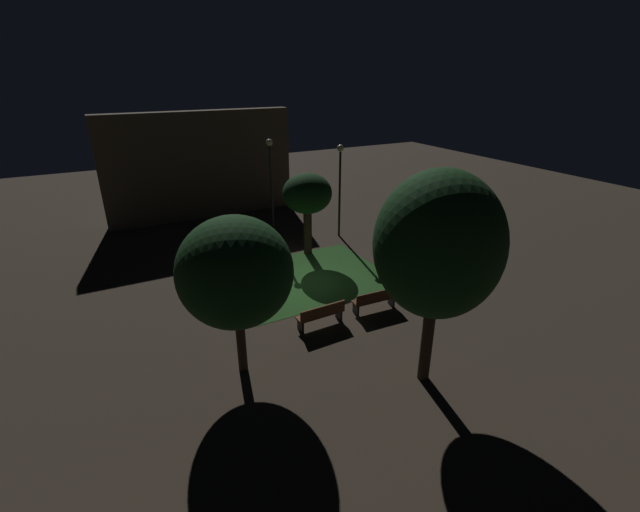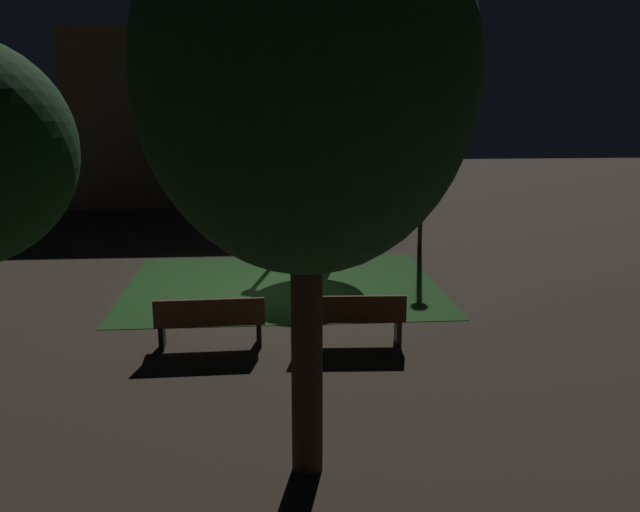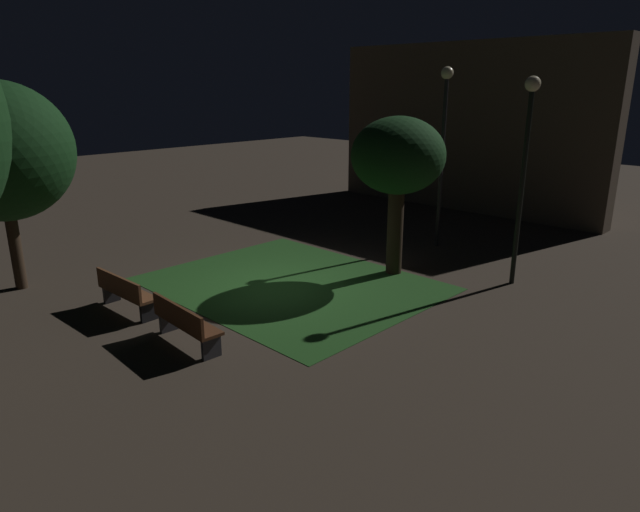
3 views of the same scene
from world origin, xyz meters
TOP-DOWN VIEW (x-y plane):
  - ground_plane at (0.00, 0.00)m, footprint 60.00×60.00m
  - grass_lawn at (0.12, 0.45)m, footprint 6.80×5.51m
  - bench_front_left at (-1.18, -3.34)m, footprint 1.81×0.53m
  - bench_near_trees at (1.18, -3.34)m, footprint 1.82×0.57m
  - tree_near_wall at (1.41, 2.96)m, footprint 2.39×2.39m
  - tree_back_right at (0.18, -7.33)m, footprint 3.44×3.44m
  - lamp_post_near_wall at (0.78, 6.02)m, footprint 0.36×0.36m
  - lamp_post_plaza_east at (4.07, 4.40)m, footprint 0.36×0.36m
  - building_wall_backdrop at (-1.64, 11.43)m, footprint 11.39×0.80m

SIDE VIEW (x-z plane):
  - ground_plane at x=0.00m, z-range 0.00..0.00m
  - grass_lawn at x=0.12m, z-range 0.00..0.01m
  - bench_front_left at x=-1.18m, z-range 0.04..0.92m
  - bench_near_trees at x=1.18m, z-range 0.04..0.92m
  - tree_near_wall at x=1.41m, z-range 1.00..5.09m
  - building_wall_backdrop at x=-1.64m, z-range 0.00..6.40m
  - lamp_post_plaza_east at x=4.07m, z-range 0.85..5.88m
  - lamp_post_near_wall at x=0.78m, z-range 0.88..6.20m
  - tree_back_right at x=0.18m, z-range 1.13..7.48m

